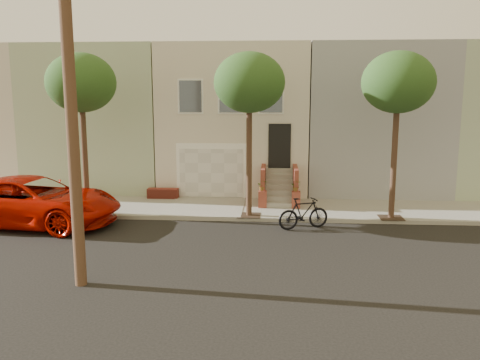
{
  "coord_description": "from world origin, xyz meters",
  "views": [
    {
      "loc": [
        1.98,
        -15.2,
        4.93
      ],
      "look_at": [
        0.71,
        3.0,
        1.72
      ],
      "focal_mm": 37.37,
      "sensor_mm": 36.0,
      "label": 1
    }
  ],
  "objects": [
    {
      "name": "pickup_truck",
      "position": [
        -7.06,
        2.44,
        0.91
      ],
      "size": [
        6.84,
        3.68,
        1.82
      ],
      "primitive_type": "imported",
      "rotation": [
        0.0,
        0.0,
        1.47
      ],
      "color": "#B50D00",
      "rests_on": "ground"
    },
    {
      "name": "tree_left",
      "position": [
        -5.5,
        3.9,
        5.26
      ],
      "size": [
        2.7,
        2.57,
        6.3
      ],
      "color": "#2D2116",
      "rests_on": "sidewalk"
    },
    {
      "name": "motorcycle",
      "position": [
        3.06,
        2.62,
        0.58
      ],
      "size": [
        2.01,
        1.22,
        1.17
      ],
      "primitive_type": "imported",
      "rotation": [
        0.0,
        0.0,
        1.94
      ],
      "color": "black",
      "rests_on": "ground"
    },
    {
      "name": "ground",
      "position": [
        0.0,
        0.0,
        0.0
      ],
      "size": [
        90.0,
        90.0,
        0.0
      ],
      "primitive_type": "plane",
      "color": "black",
      "rests_on": "ground"
    },
    {
      "name": "tree_right",
      "position": [
        6.5,
        3.9,
        5.26
      ],
      "size": [
        2.7,
        2.57,
        6.3
      ],
      "color": "#2D2116",
      "rests_on": "sidewalk"
    },
    {
      "name": "tree_mid",
      "position": [
        1.0,
        3.9,
        5.26
      ],
      "size": [
        2.7,
        2.57,
        6.3
      ],
      "color": "#2D2116",
      "rests_on": "sidewalk"
    },
    {
      "name": "sidewalk",
      "position": [
        0.0,
        5.35,
        0.07
      ],
      "size": [
        40.0,
        3.7,
        0.15
      ],
      "primitive_type": "cube",
      "color": "gray",
      "rests_on": "ground"
    },
    {
      "name": "house_row",
      "position": [
        0.0,
        11.19,
        3.64
      ],
      "size": [
        33.1,
        11.7,
        7.0
      ],
      "color": "#BEB8A2",
      "rests_on": "sidewalk"
    }
  ]
}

